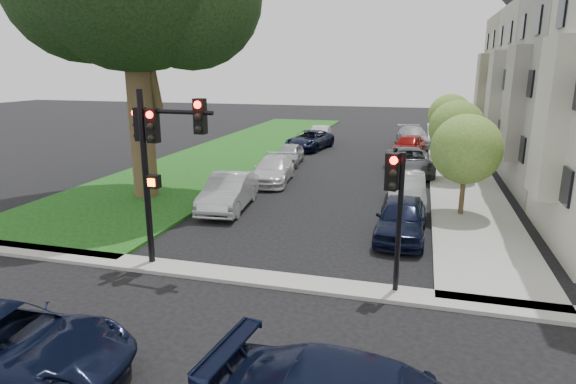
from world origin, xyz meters
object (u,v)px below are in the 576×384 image
(traffic_signal_secondary, at_px, (395,197))
(car_parked_4, at_px, (413,137))
(traffic_signal_main, at_px, (157,147))
(car_parked_2, at_px, (409,161))
(car_parked_0, at_px, (401,218))
(car_parked_3, at_px, (408,145))
(car_parked_7, at_px, (289,154))
(small_tree_a, at_px, (466,149))
(small_tree_c, at_px, (450,116))
(car_parked_9, at_px, (320,134))
(car_parked_8, at_px, (310,140))
(car_parked_1, at_px, (406,190))
(small_tree_b, at_px, (456,128))
(car_parked_6, at_px, (273,170))
(car_parked_5, at_px, (229,192))

(traffic_signal_secondary, distance_m, car_parked_4, 27.36)
(traffic_signal_main, relative_size, car_parked_2, 1.01)
(car_parked_0, xyz_separation_m, car_parked_3, (-0.31, 17.93, 0.01))
(traffic_signal_secondary, xyz_separation_m, car_parked_7, (-7.72, 17.39, -2.15))
(small_tree_a, distance_m, small_tree_c, 14.41)
(car_parked_0, bearing_deg, car_parked_9, 109.94)
(traffic_signal_secondary, height_order, car_parked_8, traffic_signal_secondary)
(small_tree_a, distance_m, car_parked_1, 3.33)
(small_tree_a, relative_size, car_parked_2, 0.79)
(small_tree_b, height_order, traffic_signal_main, traffic_signal_main)
(small_tree_c, bearing_deg, small_tree_a, -90.00)
(traffic_signal_main, height_order, car_parked_6, traffic_signal_main)
(car_parked_4, bearing_deg, car_parked_6, -125.72)
(car_parked_2, distance_m, car_parked_3, 6.37)
(small_tree_b, distance_m, traffic_signal_secondary, 15.29)
(small_tree_c, xyz_separation_m, traffic_signal_secondary, (-2.42, -22.64, -0.15))
(car_parked_8, bearing_deg, car_parked_4, 35.45)
(car_parked_3, distance_m, car_parked_8, 7.56)
(small_tree_b, distance_m, car_parked_9, 16.22)
(small_tree_c, distance_m, car_parked_7, 11.65)
(traffic_signal_secondary, bearing_deg, small_tree_a, 73.61)
(traffic_signal_secondary, distance_m, car_parked_1, 9.42)
(car_parked_7, distance_m, car_parked_8, 6.15)
(small_tree_c, xyz_separation_m, car_parked_2, (-2.43, -6.28, -2.20))
(car_parked_4, xyz_separation_m, car_parked_7, (-7.69, -9.89, -0.11))
(car_parked_4, height_order, car_parked_8, car_parked_4)
(traffic_signal_secondary, height_order, car_parked_3, traffic_signal_secondary)
(car_parked_2, height_order, car_parked_7, car_parked_2)
(car_parked_0, height_order, car_parked_5, car_parked_5)
(car_parked_9, bearing_deg, small_tree_b, -54.44)
(small_tree_a, distance_m, car_parked_5, 10.37)
(car_parked_0, height_order, car_parked_7, car_parked_0)
(car_parked_6, bearing_deg, small_tree_b, 10.98)
(traffic_signal_secondary, bearing_deg, car_parked_8, 108.26)
(traffic_signal_main, distance_m, car_parked_9, 27.67)
(traffic_signal_main, height_order, car_parked_9, traffic_signal_main)
(traffic_signal_main, bearing_deg, car_parked_7, 91.91)
(car_parked_9, bearing_deg, small_tree_c, -29.40)
(car_parked_0, relative_size, car_parked_3, 0.99)
(traffic_signal_main, distance_m, car_parked_3, 23.90)
(small_tree_b, distance_m, car_parked_1, 6.74)
(small_tree_a, relative_size, car_parked_8, 0.83)
(car_parked_0, distance_m, car_parked_5, 7.87)
(small_tree_c, bearing_deg, car_parked_9, 154.33)
(small_tree_b, xyz_separation_m, car_parked_4, (-2.44, 12.18, -2.22))
(small_tree_b, bearing_deg, car_parked_1, -111.63)
(car_parked_1, height_order, car_parked_2, car_parked_2)
(small_tree_c, bearing_deg, car_parked_3, 178.23)
(car_parked_8, xyz_separation_m, car_parked_9, (0.02, 3.98, -0.06))
(car_parked_5, bearing_deg, small_tree_a, 3.18)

